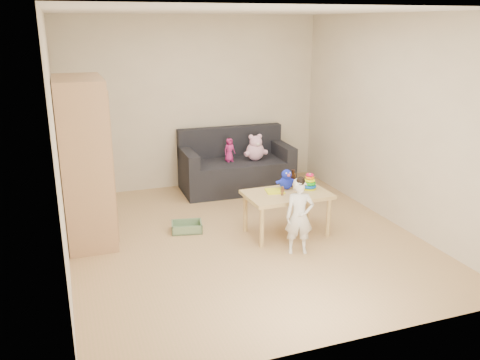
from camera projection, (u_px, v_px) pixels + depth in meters
name	position (u px, v px, depth m)	size (l,w,h in m)	color
room	(243.00, 132.00, 5.74)	(4.50, 4.50, 4.50)	tan
wardrobe	(85.00, 161.00, 5.85)	(0.53, 1.06, 1.91)	tan
sofa	(236.00, 175.00, 7.82)	(1.67, 0.83, 0.47)	black
play_table	(286.00, 213.00, 6.17)	(1.00, 0.63, 0.53)	#CFB872
storage_bin	(187.00, 227.00, 6.31)	(0.37, 0.28, 0.11)	gray
toddler	(299.00, 217.00, 5.62)	(0.31, 0.21, 0.84)	white
pink_bear	(255.00, 149.00, 7.72)	(0.30, 0.25, 0.34)	#FFBBE1
doll	(229.00, 150.00, 7.63)	(0.18, 0.12, 0.35)	#C5247A
ring_stacker	(310.00, 183.00, 6.21)	(0.17, 0.17, 0.20)	#CEDC0B
brown_bottle	(293.00, 179.00, 6.31)	(0.07, 0.07, 0.21)	black
blue_plush	(286.00, 179.00, 6.20)	(0.21, 0.17, 0.26)	#192AE9
wooden_figure	(282.00, 191.00, 5.99)	(0.05, 0.04, 0.11)	brown
yellow_book	(275.00, 191.00, 6.14)	(0.21, 0.21, 0.02)	#F6FF1A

